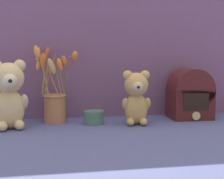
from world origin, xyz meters
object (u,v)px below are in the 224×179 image
teddy_bear_large (9,93)px  teddy_bear_medium (136,96)px  flower_vase (54,98)px  vintage_radio (190,95)px  decorative_tin_tall (94,117)px

teddy_bear_large → teddy_bear_medium: (0.46, -0.00, -0.02)m
teddy_bear_medium → flower_vase: bearing=163.6°
teddy_bear_large → teddy_bear_medium: bearing=-0.5°
flower_vase → vintage_radio: (0.55, -0.01, -0.00)m
teddy_bear_large → decorative_tin_tall: 0.32m
flower_vase → decorative_tin_tall: (0.15, -0.06, -0.07)m
teddy_bear_large → vintage_radio: bearing=6.0°
teddy_bear_medium → decorative_tin_tall: bearing=167.9°
teddy_bear_medium → decorative_tin_tall: teddy_bear_medium is taller
teddy_bear_large → vintage_radio: teddy_bear_large is taller
teddy_bear_large → vintage_radio: (0.71, 0.07, -0.03)m
teddy_bear_medium → flower_vase: size_ratio=0.68×
teddy_bear_medium → vintage_radio: bearing=17.6°
teddy_bear_medium → vintage_radio: size_ratio=0.99×
teddy_bear_medium → decorative_tin_tall: 0.18m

